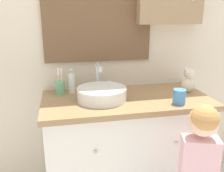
{
  "coord_description": "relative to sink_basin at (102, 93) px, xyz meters",
  "views": [
    {
      "loc": [
        -0.41,
        -1.17,
        1.34
      ],
      "look_at": [
        -0.11,
        0.28,
        0.89
      ],
      "focal_mm": 40.0,
      "sensor_mm": 36.0,
      "label": 1
    }
  ],
  "objects": [
    {
      "name": "soap_dispenser",
      "position": [
        -0.18,
        0.19,
        0.03
      ],
      "size": [
        0.05,
        0.05,
        0.17
      ],
      "color": "white",
      "rests_on": "vanity_counter"
    },
    {
      "name": "drinking_cup",
      "position": [
        0.45,
        -0.17,
        0.0
      ],
      "size": [
        0.08,
        0.08,
        0.09
      ],
      "primitive_type": "cylinder",
      "color": "#4789D1",
      "rests_on": "vanity_counter"
    },
    {
      "name": "sink_basin",
      "position": [
        0.0,
        0.0,
        0.0
      ],
      "size": [
        0.32,
        0.37,
        0.21
      ],
      "color": "white",
      "rests_on": "vanity_counter"
    },
    {
      "name": "vanity_counter",
      "position": [
        0.17,
        0.0,
        -0.44
      ],
      "size": [
        1.1,
        0.54,
        0.79
      ],
      "color": "silver",
      "rests_on": "ground_plane"
    },
    {
      "name": "teddy_bear",
      "position": [
        0.62,
        0.03,
        0.04
      ],
      "size": [
        0.1,
        0.08,
        0.18
      ],
      "color": "beige",
      "rests_on": "vanity_counter"
    },
    {
      "name": "toothbrush_holder",
      "position": [
        -0.26,
        0.16,
        0.01
      ],
      "size": [
        0.06,
        0.06,
        0.18
      ],
      "color": "#66B27F",
      "rests_on": "vanity_counter"
    },
    {
      "name": "child_figure",
      "position": [
        0.44,
        -0.47,
        -0.3
      ],
      "size": [
        0.28,
        0.4,
        0.9
      ],
      "color": "slate",
      "rests_on": "ground_plane"
    },
    {
      "name": "wall_back",
      "position": [
        0.18,
        0.3,
        0.44
      ],
      "size": [
        3.2,
        0.18,
        2.5
      ],
      "color": "beige",
      "rests_on": "ground_plane"
    }
  ]
}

